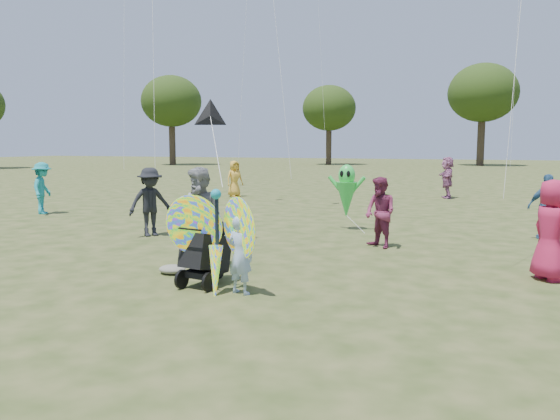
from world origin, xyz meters
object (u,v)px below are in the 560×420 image
(crowd_i, at_px, (43,188))
(alien_kite, at_px, (346,194))
(adult_man, at_px, (201,218))
(crowd_a, at_px, (552,230))
(crowd_j, at_px, (447,177))
(crowd_g, at_px, (235,179))
(crowd_c, at_px, (548,207))
(child_girl, at_px, (240,255))
(butterfly_kite, at_px, (216,240))
(crowd_e, at_px, (380,213))
(jogging_stroller, at_px, (207,247))
(crowd_b, at_px, (150,202))

(crowd_i, height_order, alien_kite, alien_kite)
(adult_man, height_order, crowd_a, adult_man)
(crowd_j, relative_size, alien_kite, 1.01)
(crowd_i, bearing_deg, crowd_g, -48.71)
(crowd_c, distance_m, crowd_g, 13.62)
(child_girl, xyz_separation_m, alien_kite, (-0.08, 6.70, 0.37))
(adult_man, relative_size, crowd_i, 1.10)
(crowd_a, height_order, butterfly_kite, crowd_a)
(butterfly_kite, bearing_deg, alien_kite, 87.55)
(child_girl, height_order, crowd_e, crowd_e)
(adult_man, distance_m, crowd_a, 6.03)
(adult_man, relative_size, jogging_stroller, 1.69)
(crowd_j, bearing_deg, child_girl, -17.50)
(crowd_i, xyz_separation_m, jogging_stroller, (9.40, -6.05, -0.23))
(crowd_g, distance_m, jogging_stroller, 15.00)
(crowd_b, distance_m, butterfly_kite, 5.67)
(jogging_stroller, height_order, butterfly_kite, butterfly_kite)
(crowd_i, bearing_deg, adult_man, -145.79)
(crowd_a, relative_size, crowd_i, 1.00)
(child_girl, distance_m, crowd_j, 16.80)
(jogging_stroller, distance_m, butterfly_kite, 0.59)
(adult_man, xyz_separation_m, crowd_c, (6.19, 5.67, -0.14))
(crowd_g, distance_m, crowd_j, 9.07)
(child_girl, relative_size, jogging_stroller, 1.10)
(crowd_e, bearing_deg, crowd_b, -136.79)
(crowd_e, height_order, alien_kite, alien_kite)
(crowd_c, bearing_deg, crowd_g, -44.49)
(child_girl, relative_size, butterfly_kite, 0.67)
(crowd_i, relative_size, crowd_j, 0.97)
(adult_man, distance_m, crowd_j, 15.69)
(crowd_a, height_order, crowd_j, crowd_j)
(crowd_i, bearing_deg, crowd_b, -138.20)
(butterfly_kite, bearing_deg, crowd_b, 134.43)
(crowd_j, xyz_separation_m, butterfly_kite, (-2.09, -16.78, -0.06))
(crowd_e, distance_m, crowd_j, 12.22)
(child_girl, height_order, jogging_stroller, child_girl)
(child_girl, distance_m, crowd_c, 8.48)
(adult_man, relative_size, crowd_j, 1.06)
(crowd_j, bearing_deg, crowd_i, -60.57)
(crowd_j, bearing_deg, butterfly_kite, -18.70)
(crowd_b, relative_size, butterfly_kite, 0.95)
(adult_man, bearing_deg, crowd_b, 150.16)
(crowd_g, distance_m, alien_kite, 10.00)
(butterfly_kite, relative_size, alien_kite, 1.03)
(crowd_c, height_order, crowd_e, crowd_c)
(child_girl, relative_size, alien_kite, 0.69)
(crowd_g, bearing_deg, crowd_b, -131.92)
(adult_man, bearing_deg, crowd_e, 62.17)
(crowd_b, bearing_deg, crowd_a, -62.70)
(crowd_e, bearing_deg, adult_man, -92.33)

